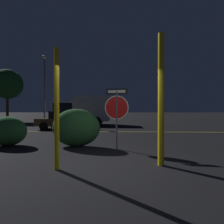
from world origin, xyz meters
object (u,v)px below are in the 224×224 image
object	(u,v)px
hedge_bush_1	(8,131)
delivery_truck	(82,109)
tree_0	(7,84)
yellow_pole_left	(57,109)
street_lamp	(45,83)
yellow_pole_right	(161,99)
stop_sign	(117,107)
passing_car_2	(64,120)
hedge_bush_2	(76,128)

from	to	relation	value
hedge_bush_1	delivery_truck	world-z (taller)	delivery_truck
hedge_bush_1	tree_0	bearing A→B (deg)	123.44
yellow_pole_left	street_lamp	xyz separation A→B (m)	(-6.17, 13.45, 2.79)
yellow_pole_right	hedge_bush_1	distance (m)	6.15
stop_sign	passing_car_2	distance (m)	7.91
stop_sign	hedge_bush_1	size ratio (longest dim) A/B	1.45
delivery_truck	street_lamp	distance (m)	4.76
tree_0	yellow_pole_right	bearing A→B (deg)	-48.10
hedge_bush_1	stop_sign	bearing A→B (deg)	-5.41
hedge_bush_1	passing_car_2	world-z (taller)	passing_car_2
stop_sign	yellow_pole_left	bearing A→B (deg)	-115.60
stop_sign	yellow_pole_right	size ratio (longest dim) A/B	0.65
delivery_truck	street_lamp	world-z (taller)	street_lamp
hedge_bush_2	delivery_truck	distance (m)	10.90
hedge_bush_2	street_lamp	bearing A→B (deg)	119.00
stop_sign	tree_0	distance (m)	21.29
stop_sign	tree_0	xyz separation A→B (m)	(-14.32, 15.41, 3.27)
tree_0	delivery_truck	bearing A→B (deg)	-22.24
passing_car_2	delivery_truck	distance (m)	4.49
yellow_pole_right	delivery_truck	distance (m)	13.80
yellow_pole_right	hedge_bush_2	xyz separation A→B (m)	(-2.79, 2.25, -0.97)
yellow_pole_left	tree_0	distance (m)	22.17
passing_car_2	delivery_truck	size ratio (longest dim) A/B	0.73
yellow_pole_left	street_lamp	size ratio (longest dim) A/B	0.41
hedge_bush_1	yellow_pole_left	bearing A→B (deg)	-42.08
passing_car_2	delivery_truck	bearing A→B (deg)	176.36
stop_sign	street_lamp	distance (m)	13.75
street_lamp	delivery_truck	bearing A→B (deg)	-1.31
delivery_truck	yellow_pole_right	bearing A→B (deg)	-159.21
yellow_pole_right	yellow_pole_left	bearing A→B (deg)	-170.42
stop_sign	hedge_bush_1	distance (m)	4.54
yellow_pole_right	hedge_bush_2	size ratio (longest dim) A/B	1.82
hedge_bush_1	hedge_bush_2	size ratio (longest dim) A/B	0.82
hedge_bush_1	tree_0	xyz separation A→B (m)	(-9.90, 14.99, 4.22)
hedge_bush_2	delivery_truck	xyz separation A→B (m)	(-2.06, 10.67, 0.79)
hedge_bush_1	tree_0	size ratio (longest dim) A/B	0.23
yellow_pole_left	hedge_bush_1	bearing A→B (deg)	137.92
hedge_bush_1	passing_car_2	bearing A→B (deg)	87.54
stop_sign	tree_0	size ratio (longest dim) A/B	0.33
yellow_pole_right	street_lamp	world-z (taller)	street_lamp
hedge_bush_2	yellow_pole_left	bearing A→B (deg)	-85.72
hedge_bush_2	passing_car_2	bearing A→B (deg)	111.99
street_lamp	tree_0	world-z (taller)	street_lamp
hedge_bush_1	passing_car_2	size ratio (longest dim) A/B	0.39
passing_car_2	tree_0	distance (m)	14.03
stop_sign	street_lamp	xyz separation A→B (m)	(-7.57, 11.15, 2.72)
passing_car_2	stop_sign	bearing A→B (deg)	34.43
stop_sign	yellow_pole_left	distance (m)	2.70
stop_sign	tree_0	world-z (taller)	tree_0
hedge_bush_2	street_lamp	world-z (taller)	street_lamp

